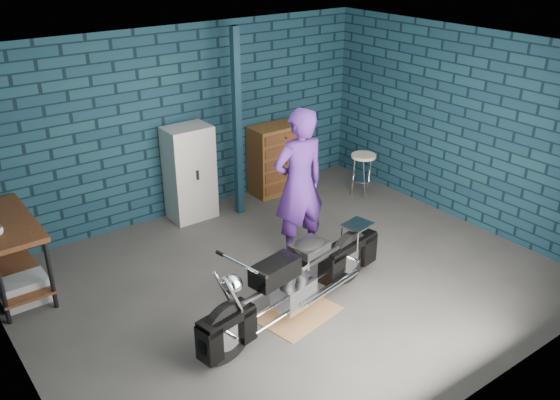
# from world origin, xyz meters

# --- Properties ---
(ground) EXTENTS (6.00, 6.00, 0.00)m
(ground) POSITION_xyz_m (0.00, 0.00, 0.00)
(ground) COLOR #444340
(ground) RESTS_ON ground
(room_walls) EXTENTS (6.02, 5.01, 2.71)m
(room_walls) POSITION_xyz_m (0.00, 0.55, 1.90)
(room_walls) COLOR #112A39
(room_walls) RESTS_ON ground
(support_post) EXTENTS (0.10, 0.10, 2.70)m
(support_post) POSITION_xyz_m (0.55, 1.95, 1.35)
(support_post) COLOR #112B38
(support_post) RESTS_ON ground
(workbench) EXTENTS (0.60, 1.40, 0.91)m
(workbench) POSITION_xyz_m (-2.68, 1.75, 0.46)
(workbench) COLOR brown
(workbench) RESTS_ON ground
(drip_mat) EXTENTS (0.96, 0.79, 0.01)m
(drip_mat) POSITION_xyz_m (-0.34, -0.57, 0.00)
(drip_mat) COLOR olive
(drip_mat) RESTS_ON ground
(motorcycle) EXTENTS (2.37, 1.03, 1.01)m
(motorcycle) POSITION_xyz_m (-0.34, -0.57, 0.51)
(motorcycle) COLOR black
(motorcycle) RESTS_ON ground
(person) EXTENTS (0.76, 0.54, 1.95)m
(person) POSITION_xyz_m (0.49, 0.47, 0.98)
(person) COLOR #462079
(person) RESTS_ON ground
(storage_bin) EXTENTS (0.49, 0.35, 0.30)m
(storage_bin) POSITION_xyz_m (-2.66, 1.43, 0.15)
(storage_bin) COLOR #979A9F
(storage_bin) RESTS_ON ground
(locker) EXTENTS (0.64, 0.46, 1.37)m
(locker) POSITION_xyz_m (-0.09, 2.23, 0.69)
(locker) COLOR beige
(locker) RESTS_ON ground
(tool_chest) EXTENTS (0.82, 0.46, 1.10)m
(tool_chest) POSITION_xyz_m (1.44, 2.23, 0.55)
(tool_chest) COLOR brown
(tool_chest) RESTS_ON ground
(shop_stool) EXTENTS (0.39, 0.39, 0.69)m
(shop_stool) POSITION_xyz_m (2.41, 1.30, 0.34)
(shop_stool) COLOR beige
(shop_stool) RESTS_ON ground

